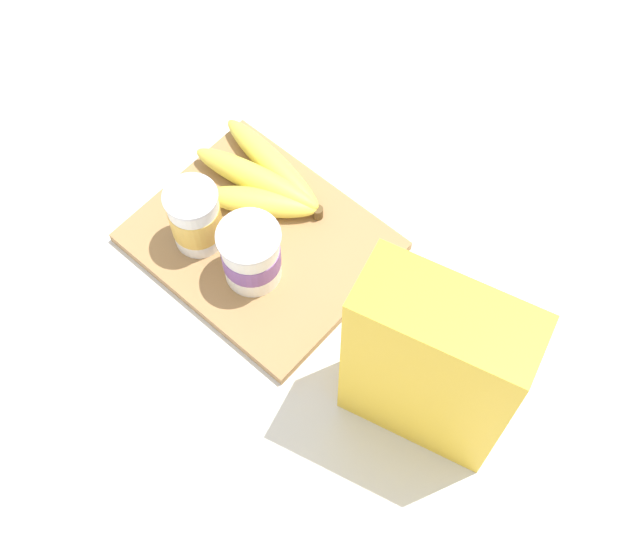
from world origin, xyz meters
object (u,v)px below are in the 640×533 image
Objects in this scene: banana_bunch at (263,180)px; cereal_box at (433,367)px; yogurt_cup_front at (251,255)px; yogurt_cup_back at (195,217)px; cutting_board at (261,242)px.

cereal_box is at bearing 163.70° from banana_bunch.
cereal_box is 0.28m from yogurt_cup_front.
banana_bunch is (0.34, -0.10, -0.10)m from cereal_box.
banana_bunch is at bearing -52.46° from yogurt_cup_front.
yogurt_cup_back is (0.35, 0.01, -0.07)m from cereal_box.
cutting_board is 3.29× the size of yogurt_cup_front.
yogurt_cup_back is at bearing 5.46° from yogurt_cup_front.
yogurt_cup_front is 0.09m from yogurt_cup_back.
yogurt_cup_back reaches higher than yogurt_cup_front.
cereal_box is at bearing 172.21° from cutting_board.
yogurt_cup_front is at bearing 123.75° from cutting_board.
cereal_box is 2.94× the size of yogurt_cup_front.
banana_bunch is (0.08, -0.10, -0.03)m from yogurt_cup_front.
yogurt_cup_front is (0.27, 0.00, -0.07)m from cereal_box.
cereal_box is 0.36m from yogurt_cup_back.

